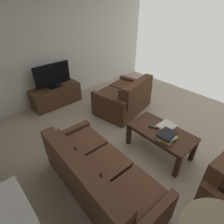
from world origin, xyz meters
TOP-DOWN VIEW (x-y plane):
  - ground_plane at (0.00, 0.00)m, footprint 5.61×5.14m
  - wall_right at (2.81, 0.00)m, footprint 0.12×5.14m
  - sofa_main at (-0.15, 1.43)m, footprint 1.84×0.85m
  - loveseat_near at (1.11, -0.38)m, footprint 1.10×1.36m
  - coffee_table at (-0.24, 0.12)m, footprint 1.09×0.59m
  - tv_stand at (2.50, 0.66)m, footprint 0.47×1.19m
  - flat_tv at (2.50, 0.67)m, footprint 0.20×0.88m
  - book_stack at (-0.41, 0.24)m, footprint 0.27×0.30m
  - tv_remote at (-0.10, 0.15)m, footprint 0.16×0.11m
  - loose_magazine at (-0.22, -0.06)m, footprint 0.26×0.31m

SIDE VIEW (x-z plane):
  - ground_plane at x=0.00m, z-range -0.01..0.00m
  - tv_stand at x=2.50m, z-range 0.00..0.48m
  - sofa_main at x=-0.15m, z-range -0.05..0.75m
  - loveseat_near at x=1.11m, z-range -0.06..0.79m
  - coffee_table at x=-0.24m, z-range 0.16..0.63m
  - loose_magazine at x=-0.22m, z-range 0.47..0.47m
  - tv_remote at x=-0.10m, z-range 0.47..0.49m
  - book_stack at x=-0.41m, z-range 0.47..0.58m
  - flat_tv at x=2.50m, z-range 0.49..1.07m
  - wall_right at x=2.81m, z-range 0.00..2.79m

